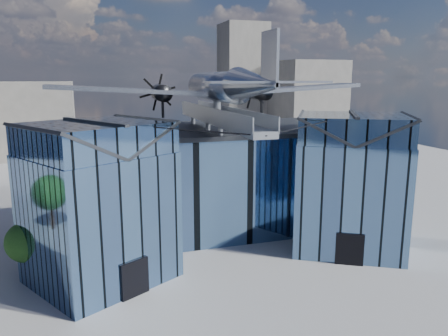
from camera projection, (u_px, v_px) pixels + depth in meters
name	position (u px, v px, depth m)	size (l,w,h in m)	color
ground_plane	(231.00, 256.00, 36.81)	(120.00, 120.00, 0.00)	gray
museum	(212.00, 177.00, 41.11)	(32.88, 24.50, 17.60)	#4E729F
bg_towers	(154.00, 103.00, 82.32)	(77.00, 24.50, 26.00)	slate
tree_plaza_w	(26.00, 242.00, 31.44)	(3.81, 3.81, 4.62)	black
tree_side_e	(396.00, 169.00, 55.92)	(3.17, 3.17, 4.74)	black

